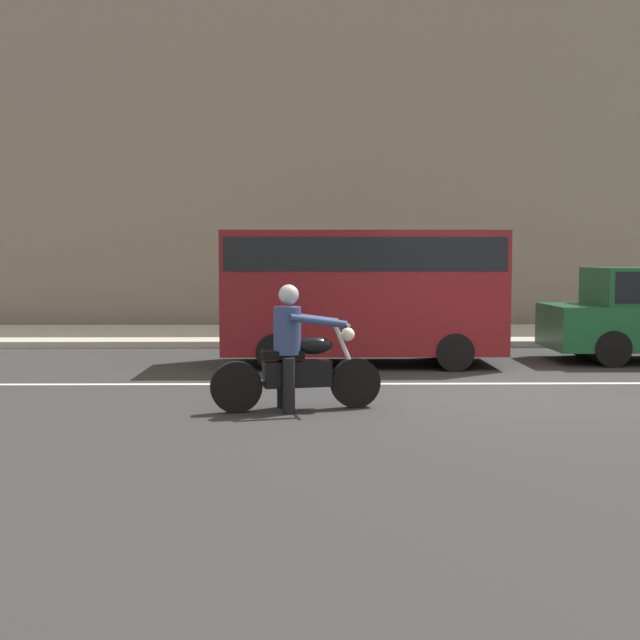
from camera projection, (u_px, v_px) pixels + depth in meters
name	position (u px, v px, depth m)	size (l,w,h in m)	color
ground_plane	(496.00, 394.00, 11.36)	(80.00, 80.00, 0.00)	#2A2A2A
sidewalk_slab	(419.00, 335.00, 19.33)	(40.00, 4.40, 0.14)	#A8A399
building_facade	(404.00, 144.00, 22.35)	(40.00, 1.40, 10.06)	slate
lane_marking_stripe	(486.00, 383.00, 12.26)	(18.00, 0.14, 0.01)	silver
motorcycle_with_rider_denim_blue	(296.00, 359.00, 10.09)	(2.12, 0.79, 1.57)	black
parked_van_maroon	(362.00, 288.00, 14.38)	(4.84, 1.96, 2.36)	maroon
street_sign_post	(418.00, 275.00, 18.05)	(0.44, 0.08, 2.24)	gray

